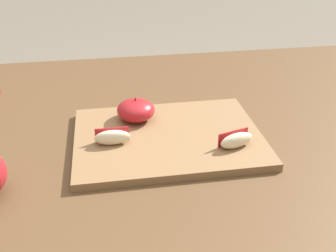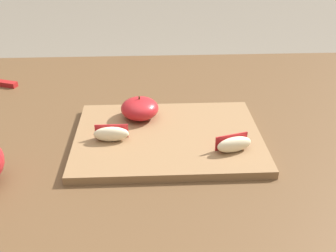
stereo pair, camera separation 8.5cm
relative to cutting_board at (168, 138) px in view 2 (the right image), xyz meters
The scene contains 6 objects.
dining_table 0.13m from the cutting_board, 43.04° to the left, with size 1.43×0.98×0.73m.
cutting_board is the anchor object (origin of this frame).
apple_half_skin_up 0.10m from the cutting_board, 127.91° to the left, with size 0.09×0.09×0.05m.
apple_wedge_left 0.12m from the cutting_board, behind, with size 0.07×0.03×0.03m.
apple_wedge_middle 0.15m from the cutting_board, 29.76° to the right, with size 0.08×0.04×0.03m.
paring_knife 0.56m from the cutting_board, 144.67° to the left, with size 0.16×0.07×0.01m.
Camera 2 is at (-0.10, -0.81, 1.19)m, focal length 42.92 mm.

